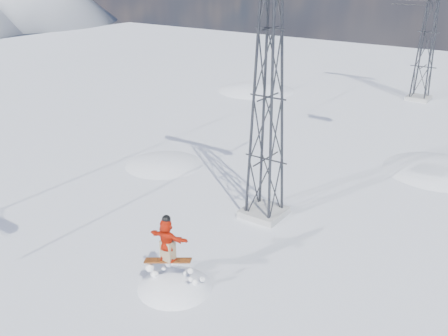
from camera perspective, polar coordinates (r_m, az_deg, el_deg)
The scene contains 5 objects.
ground at distance 17.98m, azimuth -11.42°, elevation -14.42°, with size 120.00×120.00×0.00m, color white.
snow_terrain at distance 40.02m, azimuth 7.09°, elevation -8.06°, with size 39.00×37.00×22.00m.
lift_tower_near at distance 20.86m, azimuth 5.04°, elevation 8.00°, with size 5.20×1.80×11.43m.
lift_tower_far at distance 43.99m, azimuth 22.34°, elevation 14.15°, with size 5.20×1.80×11.43m.
snowboarder_jump at distance 19.24m, azimuth -5.45°, elevation -17.38°, with size 4.40×4.40×6.95m.
Camera 1 is at (10.90, -9.49, 10.69)m, focal length 40.00 mm.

